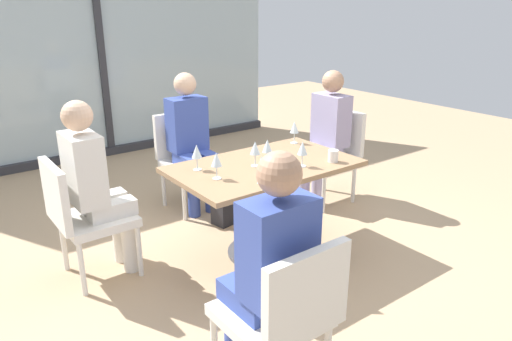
% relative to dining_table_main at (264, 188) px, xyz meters
% --- Properties ---
extents(ground_plane, '(12.00, 12.00, 0.00)m').
position_rel_dining_table_main_xyz_m(ground_plane, '(0.00, 0.00, -0.54)').
color(ground_plane, tan).
extents(window_wall_backdrop, '(4.71, 0.10, 2.70)m').
position_rel_dining_table_main_xyz_m(window_wall_backdrop, '(0.00, 3.20, 0.67)').
color(window_wall_backdrop, '#A5B7BC').
rests_on(window_wall_backdrop, ground_plane).
extents(dining_table_main, '(1.34, 0.80, 0.73)m').
position_rel_dining_table_main_xyz_m(dining_table_main, '(0.00, 0.00, 0.00)').
color(dining_table_main, '#997551').
rests_on(dining_table_main, ground_plane).
extents(chair_near_window, '(0.46, 0.51, 0.87)m').
position_rel_dining_table_main_xyz_m(chair_near_window, '(0.00, 1.19, -0.04)').
color(chair_near_window, silver).
rests_on(chair_near_window, ground_plane).
extents(chair_far_left, '(0.50, 0.46, 0.87)m').
position_rel_dining_table_main_xyz_m(chair_far_left, '(-1.20, 0.47, -0.04)').
color(chair_far_left, silver).
rests_on(chair_far_left, ground_plane).
extents(chair_front_left, '(0.46, 0.50, 0.87)m').
position_rel_dining_table_main_xyz_m(chair_front_left, '(-0.81, -1.19, -0.04)').
color(chair_front_left, silver).
rests_on(chair_front_left, ground_plane).
extents(chair_far_right, '(0.50, 0.46, 0.87)m').
position_rel_dining_table_main_xyz_m(chair_far_right, '(1.20, 0.47, -0.04)').
color(chair_far_right, silver).
rests_on(chair_far_right, ground_plane).
extents(person_near_window, '(0.34, 0.39, 1.26)m').
position_rel_dining_table_main_xyz_m(person_near_window, '(-0.00, 1.08, 0.16)').
color(person_near_window, '#384C9E').
rests_on(person_near_window, ground_plane).
extents(person_far_left, '(0.39, 0.34, 1.26)m').
position_rel_dining_table_main_xyz_m(person_far_left, '(-1.09, 0.47, 0.16)').
color(person_far_left, silver).
rests_on(person_far_left, ground_plane).
extents(person_front_left, '(0.34, 0.39, 1.26)m').
position_rel_dining_table_main_xyz_m(person_front_left, '(-0.81, -1.08, 0.16)').
color(person_front_left, '#384C9E').
rests_on(person_front_left, ground_plane).
extents(person_far_right, '(0.39, 0.34, 1.26)m').
position_rel_dining_table_main_xyz_m(person_far_right, '(1.09, 0.47, 0.16)').
color(person_far_right, '#9E93B7').
rests_on(person_far_right, ground_plane).
extents(wine_glass_0, '(0.07, 0.07, 0.18)m').
position_rel_dining_table_main_xyz_m(wine_glass_0, '(-0.46, 0.18, 0.32)').
color(wine_glass_0, silver).
rests_on(wine_glass_0, dining_table_main).
extents(wine_glass_1, '(0.07, 0.07, 0.18)m').
position_rel_dining_table_main_xyz_m(wine_glass_1, '(0.53, 0.28, 0.32)').
color(wine_glass_1, silver).
rests_on(wine_glass_1, dining_table_main).
extents(wine_glass_2, '(0.07, 0.07, 0.18)m').
position_rel_dining_table_main_xyz_m(wine_glass_2, '(-0.08, 0.00, 0.32)').
color(wine_glass_2, silver).
rests_on(wine_glass_2, dining_table_main).
extents(wine_glass_3, '(0.07, 0.07, 0.18)m').
position_rel_dining_table_main_xyz_m(wine_glass_3, '(-0.44, -0.05, 0.32)').
color(wine_glass_3, silver).
rests_on(wine_glass_3, dining_table_main).
extents(wine_glass_4, '(0.07, 0.07, 0.18)m').
position_rel_dining_table_main_xyz_m(wine_glass_4, '(0.18, -0.21, 0.32)').
color(wine_glass_4, silver).
rests_on(wine_glass_4, dining_table_main).
extents(wine_glass_5, '(0.07, 0.07, 0.18)m').
position_rel_dining_table_main_xyz_m(wine_glass_5, '(0.02, -0.01, 0.32)').
color(wine_glass_5, silver).
rests_on(wine_glass_5, dining_table_main).
extents(wine_glass_6, '(0.07, 0.07, 0.18)m').
position_rel_dining_table_main_xyz_m(wine_glass_6, '(-0.25, -0.30, 0.32)').
color(wine_glass_6, silver).
rests_on(wine_glass_6, dining_table_main).
extents(coffee_cup, '(0.08, 0.08, 0.09)m').
position_rel_dining_table_main_xyz_m(coffee_cup, '(0.44, -0.27, 0.23)').
color(coffee_cup, white).
rests_on(coffee_cup, dining_table_main).
extents(cell_phone_on_table, '(0.11, 0.16, 0.01)m').
position_rel_dining_table_main_xyz_m(cell_phone_on_table, '(-0.14, -0.20, 0.19)').
color(cell_phone_on_table, black).
rests_on(cell_phone_on_table, dining_table_main).
extents(handbag_0, '(0.32, 0.21, 0.28)m').
position_rel_dining_table_main_xyz_m(handbag_0, '(0.10, 0.63, -0.40)').
color(handbag_0, '#232328').
rests_on(handbag_0, ground_plane).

